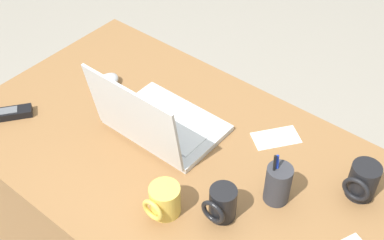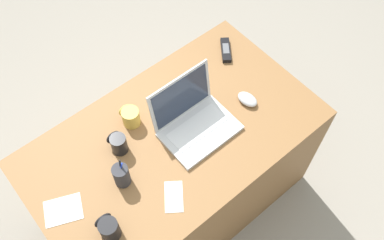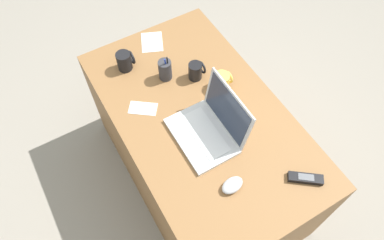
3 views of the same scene
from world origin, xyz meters
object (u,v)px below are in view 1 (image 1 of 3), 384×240
object	(u,v)px
coffee_mug_spare	(222,204)
pen_holder	(278,184)
coffee_mug_white	(164,201)
cordless_phone	(7,114)
computer_mouse	(106,83)
laptop	(157,122)
coffee_mug_tall	(362,181)

from	to	relation	value
coffee_mug_spare	pen_holder	distance (m)	0.16
coffee_mug_white	cordless_phone	size ratio (longest dim) A/B	0.63
computer_mouse	coffee_mug_white	size ratio (longest dim) A/B	1.12
cordless_phone	coffee_mug_white	bearing A→B (deg)	-176.52
cordless_phone	pen_holder	xyz separation A→B (m)	(-0.82, -0.26, 0.05)
coffee_mug_spare	pen_holder	xyz separation A→B (m)	(-0.08, -0.14, 0.01)
computer_mouse	pen_holder	size ratio (longest dim) A/B	0.64
computer_mouse	cordless_phone	bearing A→B (deg)	58.99
coffee_mug_white	cordless_phone	world-z (taller)	coffee_mug_white
coffee_mug_white	pen_holder	size ratio (longest dim) A/B	0.57
pen_holder	laptop	bearing A→B (deg)	2.78
coffee_mug_tall	coffee_mug_spare	xyz separation A→B (m)	(0.24, 0.29, -0.00)
cordless_phone	laptop	bearing A→B (deg)	-150.19
coffee_mug_tall	computer_mouse	bearing A→B (deg)	7.49
coffee_mug_spare	coffee_mug_tall	bearing A→B (deg)	-129.95
laptop	cordless_phone	xyz separation A→B (m)	(0.41, 0.24, -0.04)
laptop	coffee_mug_white	bearing A→B (deg)	135.86
coffee_mug_tall	cordless_phone	distance (m)	1.07
coffee_mug_white	coffee_mug_tall	world-z (taller)	coffee_mug_tall
laptop	coffee_mug_white	world-z (taller)	laptop
computer_mouse	cordless_phone	size ratio (longest dim) A/B	0.70
coffee_mug_tall	coffee_mug_spare	bearing A→B (deg)	50.05
computer_mouse	coffee_mug_spare	xyz separation A→B (m)	(-0.61, 0.18, 0.03)
coffee_mug_white	pen_holder	xyz separation A→B (m)	(-0.20, -0.22, 0.01)
coffee_mug_white	coffee_mug_spare	world-z (taller)	coffee_mug_spare
coffee_mug_tall	cordless_phone	size ratio (longest dim) A/B	0.71
computer_mouse	pen_holder	distance (m)	0.69
coffee_mug_white	coffee_mug_spare	size ratio (longest dim) A/B	0.96
computer_mouse	coffee_mug_tall	xyz separation A→B (m)	(-0.85, -0.11, 0.03)
cordless_phone	computer_mouse	bearing A→B (deg)	-114.08
laptop	coffee_mug_white	size ratio (longest dim) A/B	3.62
coffee_mug_white	pen_holder	distance (m)	0.30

